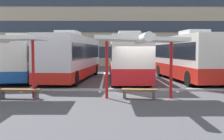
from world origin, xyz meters
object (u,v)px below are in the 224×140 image
object	(u,v)px
coach_bus_1	(73,58)
coach_bus_3	(187,58)
coach_bus_0	(24,59)
bench_2	(139,91)
bench_1	(19,91)
coach_bus_2	(127,59)
waiting_shelter_1	(140,41)

from	to	relation	value
coach_bus_1	coach_bus_3	xyz separation A→B (m)	(8.69, -0.86, -0.02)
coach_bus_0	bench_2	distance (m)	12.03
bench_1	bench_2	size ratio (longest dim) A/B	1.17
coach_bus_0	coach_bus_2	size ratio (longest dim) A/B	0.97
coach_bus_2	coach_bus_3	bearing A→B (deg)	1.06
bench_1	waiting_shelter_1	size ratio (longest dim) A/B	0.41
bench_1	waiting_shelter_1	world-z (taller)	waiting_shelter_1
coach_bus_3	bench_1	xyz separation A→B (m)	(-10.08, -7.89, -1.35)
coach_bus_0	bench_2	world-z (taller)	coach_bus_0
waiting_shelter_1	bench_2	distance (m)	2.39
coach_bus_1	bench_2	bearing A→B (deg)	-64.07
coach_bus_0	coach_bus_2	distance (m)	8.07
bench_1	coach_bus_2	bearing A→B (deg)	54.42
coach_bus_1	coach_bus_2	distance (m)	4.30
coach_bus_1	coach_bus_3	world-z (taller)	coach_bus_3
coach_bus_3	bench_1	size ratio (longest dim) A/B	5.23
coach_bus_1	coach_bus_2	world-z (taller)	coach_bus_1
coach_bus_0	bench_1	size ratio (longest dim) A/B	5.14
waiting_shelter_1	coach_bus_0	bearing A→B (deg)	131.98
coach_bus_2	bench_1	xyz separation A→B (m)	(-5.58, -7.80, -1.29)
coach_bus_1	coach_bus_3	bearing A→B (deg)	-5.67
coach_bus_0	bench_2	xyz separation A→B (m)	(8.09, -8.80, -1.27)
coach_bus_0	coach_bus_3	world-z (taller)	coach_bus_3
coach_bus_3	waiting_shelter_1	distance (m)	9.30
waiting_shelter_1	coach_bus_1	bearing A→B (deg)	115.44
coach_bus_2	bench_2	bearing A→B (deg)	-89.41
coach_bus_3	bench_1	world-z (taller)	coach_bus_3
coach_bus_0	coach_bus_2	xyz separation A→B (m)	(8.01, -0.96, 0.02)
coach_bus_1	coach_bus_2	size ratio (longest dim) A/B	1.12
coach_bus_3	bench_2	world-z (taller)	coach_bus_3
coach_bus_3	bench_2	distance (m)	9.17
coach_bus_0	coach_bus_1	bearing A→B (deg)	-0.23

